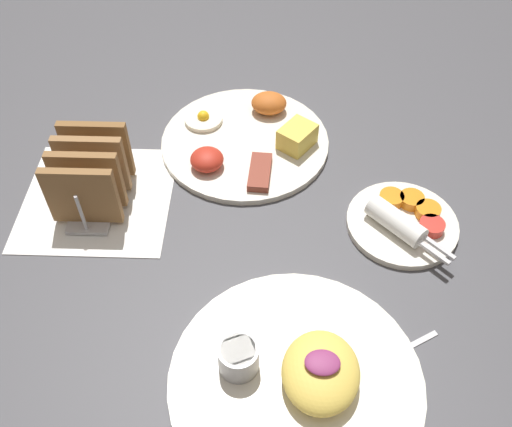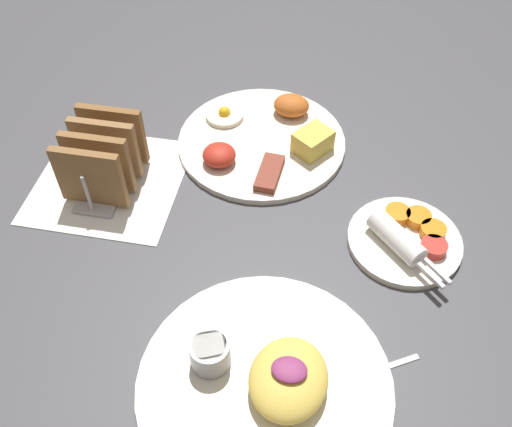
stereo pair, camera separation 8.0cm
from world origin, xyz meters
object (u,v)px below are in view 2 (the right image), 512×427
(plate_condiments, at_px, (406,238))
(toast_rack, at_px, (103,157))
(plate_foreground, at_px, (267,380))
(plate_breakfast, at_px, (264,139))

(plate_condiments, relative_size, toast_rack, 1.13)
(plate_foreground, bearing_deg, plate_condiments, 57.62)
(toast_rack, bearing_deg, plate_foreground, -43.65)
(plate_condiments, bearing_deg, toast_rack, 175.00)
(toast_rack, bearing_deg, plate_condiments, -5.00)
(plate_condiments, distance_m, plate_foreground, 0.29)
(plate_foreground, height_order, toast_rack, toast_rack)
(plate_breakfast, xyz_separation_m, plate_foreground, (0.08, -0.41, 0.00))
(plate_condiments, height_order, toast_rack, toast_rack)
(plate_foreground, distance_m, toast_rack, 0.41)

